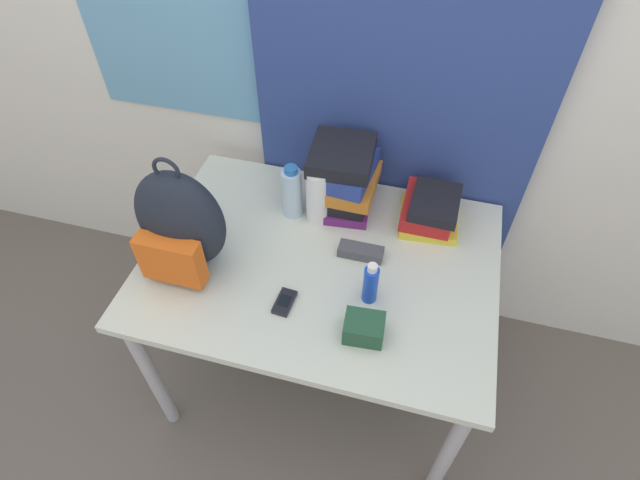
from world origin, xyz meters
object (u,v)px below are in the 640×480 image
at_px(sports_bottle, 318,195).
at_px(sunscreen_bottle, 371,284).
at_px(book_stack_left, 345,178).
at_px(book_stack_center, 430,209).
at_px(water_bottle, 292,192).
at_px(cell_phone, 285,302).
at_px(sunglasses_case, 361,252).
at_px(backpack, 180,224).
at_px(camera_pouch, 364,328).

distance_m(sports_bottle, sunscreen_bottle, 0.39).
relative_size(book_stack_left, sunscreen_bottle, 1.57).
relative_size(book_stack_center, water_bottle, 1.16).
distance_m(cell_phone, sunglasses_case, 0.32).
height_order(water_bottle, sunscreen_bottle, water_bottle).
bearing_deg(book_stack_center, water_bottle, -169.81).
xyz_separation_m(water_bottle, sunglasses_case, (0.28, -0.14, -0.08)).
height_order(book_stack_left, sunglasses_case, book_stack_left).
distance_m(backpack, cell_phone, 0.40).
bearing_deg(book_stack_center, camera_pouch, -103.58).
distance_m(backpack, sunglasses_case, 0.59).
bearing_deg(book_stack_center, sports_bottle, -166.88).
height_order(sports_bottle, sunglasses_case, sports_bottle).
bearing_deg(cell_phone, book_stack_left, 80.98).
xyz_separation_m(book_stack_left, sunglasses_case, (0.11, -0.22, -0.11)).
distance_m(backpack, sports_bottle, 0.47).
bearing_deg(cell_phone, backpack, 166.73).
xyz_separation_m(backpack, sunscreen_bottle, (0.60, 0.00, -0.10)).
distance_m(book_stack_left, water_bottle, 0.19).
bearing_deg(backpack, book_stack_left, 42.52).
bearing_deg(sunscreen_bottle, cell_phone, -160.38).
xyz_separation_m(book_stack_left, camera_pouch, (0.18, -0.52, -0.10)).
relative_size(water_bottle, cell_phone, 2.15).
xyz_separation_m(sunscreen_bottle, camera_pouch, (0.01, -0.13, -0.04)).
height_order(book_stack_center, cell_phone, book_stack_center).
xyz_separation_m(water_bottle, camera_pouch, (0.35, -0.44, -0.06)).
relative_size(cell_phone, sunglasses_case, 0.65).
distance_m(sports_bottle, cell_phone, 0.40).
xyz_separation_m(cell_phone, sunglasses_case, (0.19, 0.25, 0.01)).
relative_size(backpack, sports_bottle, 1.81).
bearing_deg(sunscreen_bottle, book_stack_center, 70.76).
bearing_deg(camera_pouch, sunglasses_case, 103.47).
bearing_deg(sunglasses_case, water_bottle, 153.87).
xyz_separation_m(book_stack_center, cell_phone, (-0.38, -0.48, -0.05)).
height_order(cell_phone, camera_pouch, camera_pouch).
relative_size(water_bottle, sports_bottle, 0.90).
height_order(sunscreen_bottle, sunglasses_case, sunscreen_bottle).
relative_size(water_bottle, camera_pouch, 1.72).
bearing_deg(backpack, sports_bottle, 40.52).
bearing_deg(book_stack_left, sports_bottle, -129.48).
height_order(sports_bottle, camera_pouch, sports_bottle).
bearing_deg(sunglasses_case, backpack, -162.45).
bearing_deg(camera_pouch, sports_bottle, 120.65).
distance_m(book_stack_left, camera_pouch, 0.56).
bearing_deg(sunglasses_case, sunscreen_bottle, -69.61).
relative_size(sports_bottle, sunscreen_bottle, 1.46).
distance_m(backpack, book_stack_left, 0.59).
bearing_deg(book_stack_left, backpack, -137.48).
height_order(sunglasses_case, camera_pouch, camera_pouch).
height_order(book_stack_center, sunglasses_case, book_stack_center).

